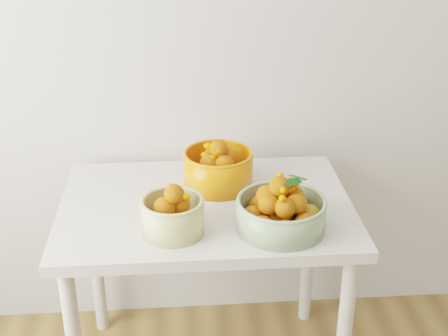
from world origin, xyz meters
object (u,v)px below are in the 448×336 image
at_px(bowl_cream, 173,214).
at_px(bowl_green, 281,211).
at_px(bowl_orange, 218,168).
at_px(table, 206,227).

relative_size(bowl_cream, bowl_green, 0.71).
bearing_deg(bowl_cream, bowl_green, -0.28).
relative_size(bowl_cream, bowl_orange, 0.66).
height_order(table, bowl_orange, bowl_orange).
relative_size(table, bowl_cream, 4.81).
bearing_deg(bowl_orange, table, -112.52).
xyz_separation_m(table, bowl_orange, (0.05, 0.12, 0.17)).
bearing_deg(bowl_cream, table, 58.96).
bearing_deg(table, bowl_orange, 67.48).
distance_m(table, bowl_cream, 0.27).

